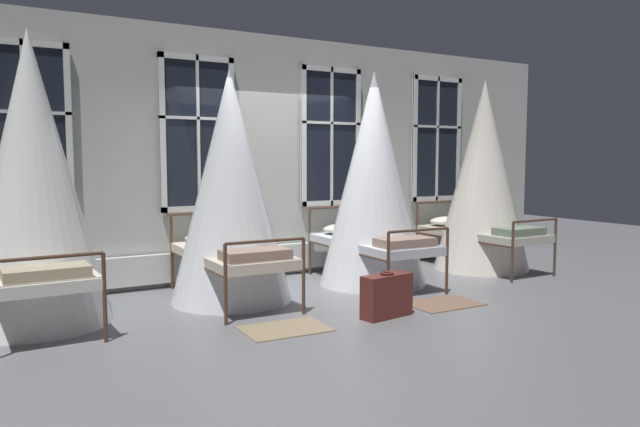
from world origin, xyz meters
TOP-DOWN VIEW (x-y plane):
  - ground at (0.00, 0.00)m, footprint 20.80×20.80m
  - back_wall_with_windows at (0.00, 1.10)m, footprint 10.16×0.10m
  - window_bank at (-0.00, 0.98)m, footprint 6.88×0.10m
  - cot_first at (-2.97, -0.05)m, footprint 1.37×1.94m
  - cot_second at (-0.97, -0.06)m, footprint 1.37×1.93m
  - cot_third at (0.95, -0.11)m, footprint 1.37×1.94m
  - cot_fourth at (2.94, -0.04)m, footprint 1.37×1.94m
  - rug_second at (-0.98, -1.42)m, footprint 0.82×0.59m
  - rug_third at (0.98, -1.42)m, footprint 0.81×0.57m
  - suitcase_dark at (0.11, -1.54)m, footprint 0.58×0.29m

SIDE VIEW (x-z plane):
  - ground at x=0.00m, z-range 0.00..0.00m
  - rug_second at x=-0.98m, z-range 0.00..0.01m
  - rug_third at x=0.98m, z-range 0.00..0.01m
  - suitcase_dark at x=0.11m, z-range -0.01..0.46m
  - window_bank at x=0.00m, z-range -0.31..2.52m
  - cot_second at x=-0.97m, z-range -0.04..2.56m
  - cot_third at x=0.95m, z-range -0.04..2.68m
  - cot_fourth at x=2.94m, z-range -0.04..2.70m
  - cot_first at x=-2.97m, z-range -0.04..2.79m
  - back_wall_with_windows at x=0.00m, z-range 0.00..3.27m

